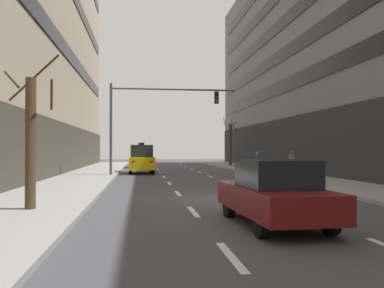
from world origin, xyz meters
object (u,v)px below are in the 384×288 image
object	(u,v)px
street_tree_0	(230,143)
street_tree_1	(31,139)
taxi_driving_1	(140,160)
pedestrian_0	(257,160)
pedestrian_1	(292,161)
car_driving_0	(274,193)
traffic_signal_0	(150,111)
taxi_driving_2	(141,159)

from	to	relation	value
street_tree_0	street_tree_1	xyz separation A→B (m)	(-12.55, -29.29, -0.32)
taxi_driving_1	pedestrian_0	distance (m)	14.44
pedestrian_1	car_driving_0	bearing A→B (deg)	-112.62
taxi_driving_1	street_tree_1	world-z (taller)	street_tree_1
street_tree_0	street_tree_1	size ratio (longest dim) A/B	1.09
pedestrian_1	traffic_signal_0	bearing A→B (deg)	173.09
car_driving_0	pedestrian_1	size ratio (longest dim) A/B	2.68
traffic_signal_0	street_tree_0	xyz separation A→B (m)	(8.75, 13.77, -2.04)
car_driving_0	pedestrian_1	xyz separation A→B (m)	(7.08, 16.99, 0.28)
car_driving_0	pedestrian_0	size ratio (longest dim) A/B	2.82
taxi_driving_2	pedestrian_1	size ratio (longest dim) A/B	2.82
car_driving_0	pedestrian_0	bearing A→B (deg)	74.56
taxi_driving_1	pedestrian_1	distance (m)	17.85
traffic_signal_0	pedestrian_0	bearing A→B (deg)	13.42
traffic_signal_0	taxi_driving_1	bearing A→B (deg)	93.09
taxi_driving_1	pedestrian_1	size ratio (longest dim) A/B	2.64
taxi_driving_2	pedestrian_1	bearing A→B (deg)	-24.30
street_tree_1	pedestrian_1	bearing A→B (deg)	46.85
pedestrian_0	traffic_signal_0	bearing A→B (deg)	-166.58
street_tree_0	pedestrian_0	xyz separation A→B (m)	(-0.62, -11.83, -1.44)
car_driving_0	taxi_driving_1	xyz separation A→B (m)	(-3.30, 31.51, -0.01)
taxi_driving_1	taxi_driving_2	xyz separation A→B (m)	(0.13, -9.89, 0.31)
street_tree_1	pedestrian_0	size ratio (longest dim) A/B	3.04
taxi_driving_1	traffic_signal_0	xyz separation A→B (m)	(0.72, -13.35, 3.72)
taxi_driving_1	pedestrian_1	world-z (taller)	pedestrian_1
car_driving_0	street_tree_0	bearing A→B (deg)	79.05
taxi_driving_2	pedestrian_1	xyz separation A→B (m)	(10.25, -4.63, -0.01)
taxi_driving_1	taxi_driving_2	distance (m)	9.90
taxi_driving_1	pedestrian_0	size ratio (longest dim) A/B	2.78
traffic_signal_0	pedestrian_1	bearing A→B (deg)	-6.91
taxi_driving_2	street_tree_1	distance (m)	19.28
taxi_driving_2	street_tree_0	size ratio (longest dim) A/B	0.90
street_tree_0	pedestrian_1	world-z (taller)	street_tree_0
taxi_driving_1	taxi_driving_2	size ratio (longest dim) A/B	0.94
car_driving_0	pedestrian_0	distance (m)	20.86
car_driving_0	taxi_driving_1	bearing A→B (deg)	95.97
taxi_driving_1	traffic_signal_0	size ratio (longest dim) A/B	0.49
street_tree_1	pedestrian_0	distance (m)	21.18
taxi_driving_2	traffic_signal_0	distance (m)	4.90
taxi_driving_2	traffic_signal_0	bearing A→B (deg)	-80.24
car_driving_0	taxi_driving_1	size ratio (longest dim) A/B	1.02
pedestrian_1	street_tree_1	bearing A→B (deg)	-133.15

